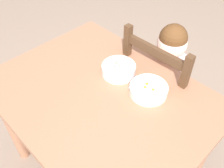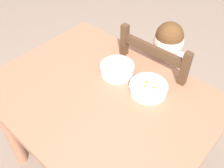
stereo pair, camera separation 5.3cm
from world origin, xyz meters
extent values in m
plane|color=gray|center=(0.00, 0.00, 0.00)|extent=(8.00, 8.00, 0.00)
cube|color=#A26B4D|center=(0.00, 0.00, 0.74)|extent=(1.11, 0.84, 0.04)
cylinder|color=#A26B4D|center=(-0.48, -0.35, 0.36)|extent=(0.07, 0.07, 0.72)
cylinder|color=#A26B4D|center=(-0.48, 0.35, 0.36)|extent=(0.07, 0.07, 0.72)
cylinder|color=#A26B4D|center=(0.48, 0.35, 0.36)|extent=(0.07, 0.07, 0.72)
cube|color=#4E331F|center=(0.06, 0.52, 0.44)|extent=(0.43, 0.43, 0.02)
cube|color=#4E331F|center=(0.25, 0.72, 0.21)|extent=(0.04, 0.04, 0.43)
cube|color=#4E331F|center=(-0.13, 0.71, 0.21)|extent=(0.04, 0.04, 0.43)
cube|color=#4E331F|center=(0.26, 0.34, 0.21)|extent=(0.04, 0.04, 0.43)
cube|color=#4E331F|center=(-0.12, 0.33, 0.21)|extent=(0.04, 0.04, 0.43)
cube|color=#4E331F|center=(0.26, 0.34, 0.70)|extent=(0.04, 0.04, 0.50)
cube|color=#4E331F|center=(-0.12, 0.33, 0.70)|extent=(0.04, 0.04, 0.50)
cube|color=#4E331F|center=(0.07, 0.33, 0.87)|extent=(0.36, 0.03, 0.05)
cube|color=#4E331F|center=(0.07, 0.33, 0.72)|extent=(0.36, 0.03, 0.05)
cube|color=silver|center=(0.06, 0.49, 0.61)|extent=(0.22, 0.14, 0.32)
sphere|color=beige|center=(0.06, 0.49, 0.84)|extent=(0.17, 0.17, 0.17)
sphere|color=brown|center=(0.06, 0.49, 0.88)|extent=(0.16, 0.16, 0.16)
cylinder|color=#3F4C72|center=(0.01, 0.37, 0.22)|extent=(0.07, 0.07, 0.45)
cylinder|color=#3F4C72|center=(0.12, 0.37, 0.22)|extent=(0.07, 0.07, 0.45)
cylinder|color=silver|center=(-0.07, 0.39, 0.69)|extent=(0.06, 0.24, 0.13)
cylinder|color=silver|center=(0.19, 0.39, 0.69)|extent=(0.06, 0.24, 0.13)
cylinder|color=white|center=(-0.04, 0.17, 0.78)|extent=(0.18, 0.18, 0.05)
cylinder|color=white|center=(-0.04, 0.17, 0.76)|extent=(0.08, 0.08, 0.01)
cylinder|color=#468F2A|center=(-0.04, 0.17, 0.79)|extent=(0.15, 0.15, 0.03)
sphere|color=#4F901E|center=(-0.03, 0.20, 0.81)|extent=(0.01, 0.01, 0.01)
sphere|color=#539036|center=(-0.07, 0.18, 0.81)|extent=(0.01, 0.01, 0.01)
sphere|color=#488B25|center=(-0.05, 0.12, 0.81)|extent=(0.01, 0.01, 0.01)
sphere|color=#3B882E|center=(-0.06, 0.17, 0.81)|extent=(0.01, 0.01, 0.01)
sphere|color=#428332|center=(-0.05, 0.15, 0.81)|extent=(0.01, 0.01, 0.01)
sphere|color=#448323|center=(-0.04, 0.17, 0.81)|extent=(0.01, 0.01, 0.01)
cylinder|color=white|center=(0.17, 0.17, 0.78)|extent=(0.19, 0.19, 0.05)
cylinder|color=white|center=(0.17, 0.17, 0.76)|extent=(0.08, 0.08, 0.01)
cylinder|color=orange|center=(0.17, 0.17, 0.79)|extent=(0.15, 0.15, 0.02)
cube|color=orange|center=(0.19, 0.17, 0.80)|extent=(0.02, 0.02, 0.01)
cube|color=orange|center=(0.15, 0.18, 0.80)|extent=(0.02, 0.02, 0.01)
cube|color=orange|center=(0.16, 0.15, 0.80)|extent=(0.02, 0.02, 0.01)
cube|color=silver|center=(0.15, 0.17, 0.76)|extent=(0.09, 0.06, 0.00)
ellipsoid|color=silver|center=(0.09, 0.14, 0.76)|extent=(0.05, 0.05, 0.01)
camera|label=1|loc=(0.66, -0.56, 1.67)|focal=40.48mm
camera|label=2|loc=(0.62, -0.60, 1.67)|focal=40.48mm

